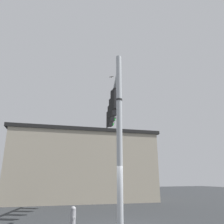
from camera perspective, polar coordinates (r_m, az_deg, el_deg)
The scene contains 10 objects.
signal_pole at distance 9.76m, azimuth 1.95°, elevation -5.76°, with size 0.26×0.26×7.79m, color #ADB2B7.
mast_arm at distance 13.75m, azimuth 0.30°, elevation 4.29°, with size 0.21×0.21×6.52m, color #ADB2B7.
traffic_light_nearest_pole at distance 12.18m, azimuth 0.95°, elevation 3.12°, with size 0.54×0.49×1.31m.
traffic_light_mid_inner at distance 13.50m, azimuth 0.39°, elevation 1.09°, with size 0.54×0.49×1.31m.
traffic_light_mid_outer at distance 14.83m, azimuth -0.08°, elevation -0.57°, with size 0.54×0.49×1.31m.
traffic_light_arm_end at distance 16.18m, azimuth -0.46°, elevation -1.96°, with size 0.54×0.49×1.31m.
street_name_sign at distance 10.48m, azimuth 1.68°, elevation 2.63°, with size 1.22×0.47×0.22m.
bird_flying at distance 16.47m, azimuth -0.19°, elevation 9.17°, with size 0.22×0.32×0.08m.
storefront_building at distance 21.53m, azimuth -7.69°, elevation -13.74°, with size 7.88×13.94×6.25m.
fire_hydrant at distance 10.66m, azimuth -10.16°, elevation -25.25°, with size 0.35×0.24×0.82m.
Camera 1 is at (8.84, -3.68, 2.01)m, focal length 34.97 mm.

